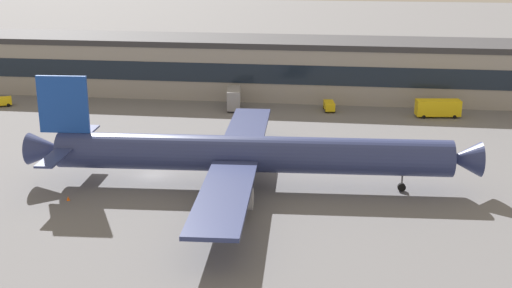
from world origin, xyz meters
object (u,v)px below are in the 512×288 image
object	(u,v)px
catering_truck	(234,98)
traffic_cone_0	(68,198)
follow_me_car	(329,105)
fuel_truck	(437,107)
airliner	(245,154)

from	to	relation	value
catering_truck	traffic_cone_0	bearing A→B (deg)	-103.98
follow_me_car	traffic_cone_0	distance (m)	62.29
fuel_truck	catering_truck	bearing A→B (deg)	178.59
airliner	traffic_cone_0	size ratio (longest dim) A/B	105.01
follow_me_car	traffic_cone_0	world-z (taller)	follow_me_car
catering_truck	follow_me_car	bearing A→B (deg)	3.31
follow_me_car	traffic_cone_0	bearing A→B (deg)	-121.05
follow_me_car	airliner	bearing A→B (deg)	-102.44
catering_truck	fuel_truck	bearing A→B (deg)	-1.41
fuel_truck	traffic_cone_0	world-z (taller)	fuel_truck
catering_truck	fuel_truck	distance (m)	39.85
airliner	follow_me_car	size ratio (longest dim) A/B	13.35
airliner	catering_truck	distance (m)	45.03
catering_truck	traffic_cone_0	distance (m)	53.90
follow_me_car	catering_truck	world-z (taller)	catering_truck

